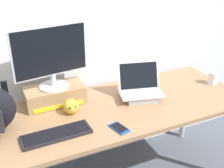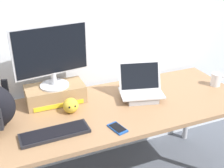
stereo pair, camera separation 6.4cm
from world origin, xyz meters
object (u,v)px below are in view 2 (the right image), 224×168
(toner_box_yellow, at_px, (55,94))
(open_laptop, at_px, (141,92))
(desktop_monitor, at_px, (52,55))
(cell_phone, at_px, (117,128))
(plush_toy, at_px, (71,105))
(coffee_mug, at_px, (216,79))
(external_keyboard, at_px, (55,133))

(toner_box_yellow, distance_m, open_laptop, 0.62)
(desktop_monitor, bearing_deg, cell_phone, -68.53)
(open_laptop, bearing_deg, plush_toy, -165.91)
(open_laptop, xyz_separation_m, cell_phone, (-0.32, -0.30, -0.05))
(desktop_monitor, xyz_separation_m, cell_phone, (0.27, -0.49, -0.35))
(open_laptop, bearing_deg, toner_box_yellow, 176.36)
(coffee_mug, bearing_deg, cell_phone, -164.89)
(desktop_monitor, distance_m, open_laptop, 0.69)
(plush_toy, bearing_deg, external_keyboard, -126.55)
(coffee_mug, relative_size, cell_phone, 0.85)
(toner_box_yellow, bearing_deg, cell_phone, -61.02)
(plush_toy, bearing_deg, desktop_monitor, 107.77)
(toner_box_yellow, distance_m, cell_phone, 0.57)
(toner_box_yellow, relative_size, external_keyboard, 0.99)
(toner_box_yellow, bearing_deg, open_laptop, -17.95)
(desktop_monitor, bearing_deg, plush_toy, -79.77)
(cell_phone, height_order, plush_toy, plush_toy)
(external_keyboard, xyz_separation_m, plush_toy, (0.16, 0.21, 0.04))
(toner_box_yellow, xyz_separation_m, desktop_monitor, (0.00, -0.00, 0.29))
(external_keyboard, bearing_deg, cell_phone, -14.93)
(coffee_mug, bearing_deg, open_laptop, 176.90)
(toner_box_yellow, distance_m, external_keyboard, 0.42)
(toner_box_yellow, xyz_separation_m, coffee_mug, (1.26, -0.23, -0.01))
(desktop_monitor, relative_size, plush_toy, 4.98)
(open_laptop, distance_m, external_keyboard, 0.72)
(toner_box_yellow, relative_size, cell_phone, 2.88)
(open_laptop, relative_size, external_keyboard, 0.85)
(toner_box_yellow, height_order, plush_toy, toner_box_yellow)
(desktop_monitor, bearing_deg, open_laptop, -25.40)
(external_keyboard, height_order, plush_toy, plush_toy)
(desktop_monitor, relative_size, open_laptop, 1.47)
(desktop_monitor, xyz_separation_m, open_laptop, (0.59, -0.19, -0.31))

